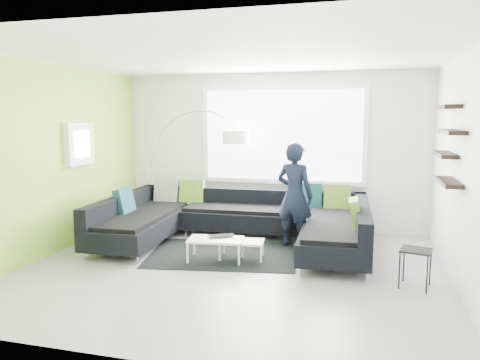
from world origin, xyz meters
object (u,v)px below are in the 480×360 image
at_px(laptop, 222,237).
at_px(sectional_sofa, 235,223).
at_px(coffee_table, 229,249).
at_px(side_table, 415,268).
at_px(person, 295,195).
at_px(arc_lamp, 149,168).

bearing_deg(laptop, sectional_sofa, 59.10).
distance_m(coffee_table, laptop, 0.20).
distance_m(sectional_sofa, side_table, 2.80).
height_order(sectional_sofa, coffee_table, sectional_sofa).
height_order(side_table, person, person).
bearing_deg(person, sectional_sofa, 33.46).
relative_size(sectional_sofa, arc_lamp, 1.94).
xyz_separation_m(coffee_table, laptop, (-0.09, -0.02, 0.18)).
distance_m(coffee_table, person, 1.37).
relative_size(arc_lamp, person, 1.31).
bearing_deg(side_table, person, 141.04).
relative_size(arc_lamp, side_table, 4.58).
relative_size(sectional_sofa, person, 2.53).
height_order(arc_lamp, laptop, arc_lamp).
height_order(sectional_sofa, arc_lamp, arc_lamp).
bearing_deg(side_table, coffee_table, 169.86).
height_order(person, laptop, person).
bearing_deg(side_table, arc_lamp, 154.34).
bearing_deg(sectional_sofa, laptop, -91.56).
distance_m(arc_lamp, laptop, 2.77).
xyz_separation_m(sectional_sofa, laptop, (0.01, -0.70, -0.05)).
xyz_separation_m(arc_lamp, person, (2.88, -0.84, -0.25)).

